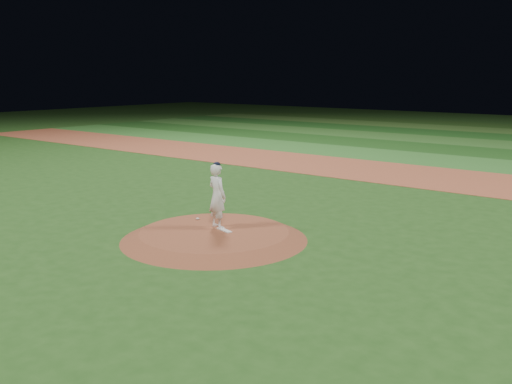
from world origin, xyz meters
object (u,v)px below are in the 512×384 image
pitching_rubber (224,230)px  pitcher_on_mound (217,196)px  rosin_bag (198,219)px  pitchers_mound (214,235)px

pitching_rubber → pitcher_on_mound: 1.05m
rosin_bag → pitcher_on_mound: (1.14, -0.33, 0.95)m
pitchers_mound → rosin_bag: 1.49m
rosin_bag → pitcher_on_mound: bearing=-15.9°
pitchers_mound → rosin_bag: rosin_bag is taller
pitchers_mound → pitcher_on_mound: pitcher_on_mound is taller
pitchers_mound → rosin_bag: size_ratio=47.41×
pitchers_mound → pitcher_on_mound: bearing=116.9°
rosin_bag → pitching_rubber: bearing=-16.6°
pitcher_on_mound → pitchers_mound: bearing=-63.1°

